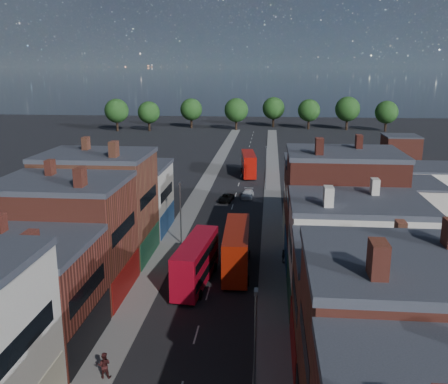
% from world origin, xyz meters
% --- Properties ---
extents(pavement_west, '(3.00, 200.00, 0.12)m').
position_xyz_m(pavement_west, '(-6.50, 50.00, 0.06)').
color(pavement_west, gray).
rests_on(pavement_west, ground).
extents(pavement_east, '(3.00, 200.00, 0.12)m').
position_xyz_m(pavement_east, '(6.50, 50.00, 0.06)').
color(pavement_east, gray).
rests_on(pavement_east, ground).
extents(terrace_east, '(12.00, 80.00, 12.72)m').
position_xyz_m(terrace_east, '(14.00, 0.00, 6.36)').
color(terrace_east, maroon).
rests_on(terrace_east, ground).
extents(lamp_post_1, '(0.25, 0.70, 8.12)m').
position_xyz_m(lamp_post_1, '(5.20, 0.00, 4.70)').
color(lamp_post_1, slate).
rests_on(lamp_post_1, ground).
extents(lamp_post_2, '(0.25, 0.70, 8.12)m').
position_xyz_m(lamp_post_2, '(-5.20, 30.00, 4.70)').
color(lamp_post_2, slate).
rests_on(lamp_post_2, ground).
extents(lamp_post_3, '(0.25, 0.70, 8.12)m').
position_xyz_m(lamp_post_3, '(5.20, 60.00, 4.70)').
color(lamp_post_3, slate).
rests_on(lamp_post_3, ground).
extents(bus_0, '(3.56, 11.12, 4.72)m').
position_xyz_m(bus_0, '(-1.50, 18.16, 2.55)').
color(bus_0, '#B80A1F').
rests_on(bus_0, ground).
extents(bus_1, '(3.19, 11.62, 4.99)m').
position_xyz_m(bus_1, '(2.46, 21.95, 2.69)').
color(bus_1, '#A01B09').
rests_on(bus_1, ground).
extents(bus_2, '(3.67, 11.20, 4.75)m').
position_xyz_m(bus_2, '(1.50, 72.40, 2.56)').
color(bus_2, '#AD0F07').
rests_on(bus_2, ground).
extents(car_2, '(2.55, 4.62, 1.22)m').
position_xyz_m(car_2, '(-1.29, 51.35, 0.61)').
color(car_2, black).
rests_on(car_2, ground).
extents(car_3, '(2.13, 4.67, 1.33)m').
position_xyz_m(car_3, '(2.17, 54.17, 0.66)').
color(car_3, silver).
rests_on(car_3, ground).
extents(ped_1, '(1.01, 0.62, 1.98)m').
position_xyz_m(ped_1, '(-5.73, 1.31, 1.11)').
color(ped_1, '#461C1C').
rests_on(ped_1, pavement_west).
extents(ped_3, '(0.46, 0.98, 1.66)m').
position_xyz_m(ped_3, '(7.70, 24.52, 0.95)').
color(ped_3, '#554F49').
rests_on(ped_3, pavement_east).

